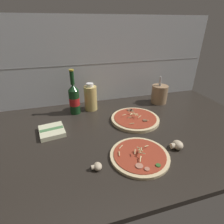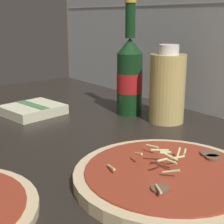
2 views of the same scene
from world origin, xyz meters
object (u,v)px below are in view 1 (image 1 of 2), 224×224
object	(u,v)px
pizza_near	(139,156)
dish_towel	(52,131)
oil_bottle	(91,98)
utensil_crock	(159,94)
mushroom_left	(177,145)
beer_bottle	(74,98)
mushroom_right	(97,166)
pizza_far	(135,119)

from	to	relation	value
pizza_near	dish_towel	xyz separation A→B (cm)	(-37.04, 30.42, 0.46)
oil_bottle	utensil_crock	xyz separation A→B (cm)	(49.85, -2.52, -1.88)
mushroom_left	dish_towel	size ratio (longest dim) A/B	0.38
beer_bottle	mushroom_right	world-z (taller)	beer_bottle
pizza_far	utensil_crock	size ratio (longest dim) A/B	1.47
utensil_crock	pizza_far	bearing A→B (deg)	-143.32
oil_bottle	mushroom_right	xyz separation A→B (cm)	(-7.50, -55.15, -7.00)
oil_bottle	mushroom_left	size ratio (longest dim) A/B	3.12
pizza_near	dish_towel	size ratio (longest dim) A/B	1.69
beer_bottle	utensil_crock	distance (cm)	60.76
beer_bottle	mushroom_right	bearing A→B (deg)	-86.40
utensil_crock	oil_bottle	bearing A→B (deg)	177.10
dish_towel	utensil_crock	bearing A→B (deg)	15.20
pizza_far	oil_bottle	distance (cm)	32.95
pizza_far	beer_bottle	world-z (taller)	beer_bottle
beer_bottle	dish_towel	bearing A→B (deg)	-125.34
oil_bottle	dish_towel	xyz separation A→B (cm)	(-25.26, -22.93, -7.21)
mushroom_left	dish_towel	distance (cm)	63.63
oil_bottle	mushroom_left	world-z (taller)	oil_bottle
mushroom_left	oil_bottle	bearing A→B (deg)	120.46
oil_bottle	dish_towel	world-z (taller)	oil_bottle
pizza_far	mushroom_left	world-z (taller)	pizza_far
pizza_far	mushroom_right	distance (cm)	44.13
pizza_near	utensil_crock	size ratio (longest dim) A/B	1.33
pizza_near	pizza_far	size ratio (longest dim) A/B	0.91
mushroom_left	mushroom_right	xyz separation A→B (cm)	(-38.48, -2.46, -0.53)
pizza_far	utensil_crock	xyz separation A→B (cm)	(27.28, 20.32, 5.50)
mushroom_left	beer_bottle	bearing A→B (deg)	129.82
dish_towel	oil_bottle	bearing A→B (deg)	42.23
pizza_far	mushroom_right	size ratio (longest dim) A/B	6.70
oil_bottle	dish_towel	distance (cm)	34.87
pizza_near	oil_bottle	distance (cm)	55.17
pizza_near	beer_bottle	size ratio (longest dim) A/B	0.91
mushroom_left	mushroom_right	distance (cm)	38.56
beer_bottle	mushroom_left	world-z (taller)	beer_bottle
utensil_crock	pizza_near	bearing A→B (deg)	-126.83
pizza_near	mushroom_right	distance (cm)	19.37
mushroom_right	dish_towel	distance (cm)	36.79
utensil_crock	dish_towel	distance (cm)	78.01
utensil_crock	mushroom_left	bearing A→B (deg)	-110.61
pizza_far	oil_bottle	xyz separation A→B (cm)	(-22.56, 22.84, 7.38)
beer_bottle	mushroom_left	size ratio (longest dim) A/B	4.84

